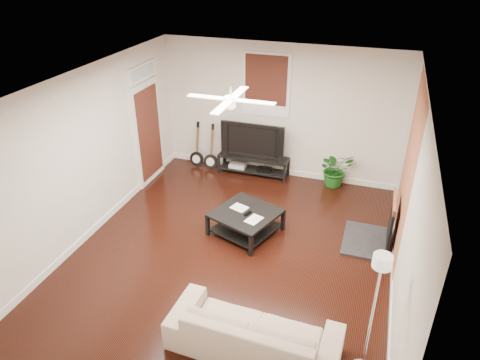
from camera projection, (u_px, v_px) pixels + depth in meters
The scene contains 14 objects.
room at pixel (232, 177), 6.58m from camera, with size 5.01×6.01×2.81m.
brick_accent at pixel (408, 172), 6.73m from camera, with size 0.02×2.20×2.80m, color #AF5B38.
fireplace at pixel (379, 221), 7.26m from camera, with size 0.80×1.10×0.92m, color black.
window_back at pixel (266, 85), 8.88m from camera, with size 1.00×0.06×1.30m, color #33140E.
door_left at pixel (148, 124), 8.92m from camera, with size 0.08×1.00×2.50m, color white.
tv_stand at pixel (253, 165), 9.60m from camera, with size 1.52×0.41×0.43m, color black.
tv at pixel (254, 139), 9.33m from camera, with size 1.36×0.18×0.78m, color black.
coffee_table at pixel (246, 222), 7.66m from camera, with size 0.99×0.99×0.42m, color black.
sofa at pixel (254, 331), 5.40m from camera, with size 2.10×0.82×0.61m, color tan.
floor_lamp at pixel (372, 317), 4.86m from camera, with size 0.28×0.28×1.72m, color silver, non-canonical shape.
potted_plant at pixel (335, 169), 9.07m from camera, with size 0.68×0.59×0.76m, color #19591A.
guitar_left at pixel (196, 145), 9.80m from camera, with size 0.32×0.22×1.02m, color black, non-canonical shape.
guitar_right at pixel (210, 148), 9.68m from camera, with size 0.32×0.22×1.02m, color black, non-canonical shape.
ceiling_fan at pixel (231, 99), 6.01m from camera, with size 1.24×1.24×0.32m, color white, non-canonical shape.
Camera 1 is at (1.95, -5.48, 4.50)m, focal length 33.17 mm.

